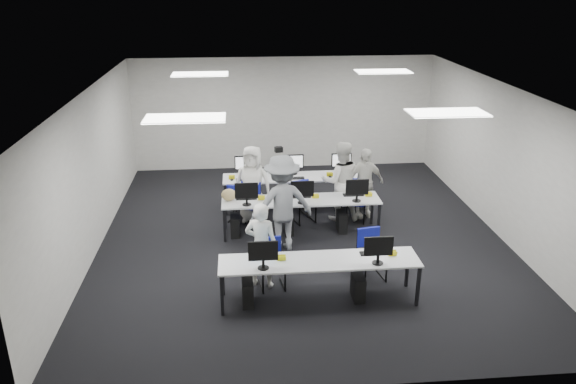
{
  "coord_description": "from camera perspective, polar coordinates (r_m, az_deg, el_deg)",
  "views": [
    {
      "loc": [
        -1.21,
        -10.25,
        4.96
      ],
      "look_at": [
        -0.29,
        -0.05,
        1.0
      ],
      "focal_mm": 35.0,
      "sensor_mm": 36.0,
      "label": 1
    }
  ],
  "objects": [
    {
      "name": "handbag",
      "position": [
        11.3,
        -6.02,
        -0.28
      ],
      "size": [
        0.3,
        0.2,
        0.25
      ],
      "primitive_type": "ellipsoid",
      "rotation": [
        0.0,
        0.0,
        -0.01
      ],
      "color": "#9E8251",
      "rests_on": "desk_mid"
    },
    {
      "name": "desk_back",
      "position": [
        12.66,
        0.63,
        1.37
      ],
      "size": [
        3.2,
        0.7,
        0.73
      ],
      "color": "silver",
      "rests_on": "ground"
    },
    {
      "name": "student_2",
      "position": [
        11.91,
        -3.62,
        0.81
      ],
      "size": [
        0.92,
        0.72,
        1.66
      ],
      "primitive_type": "imported",
      "rotation": [
        0.0,
        0.0,
        -0.26
      ],
      "color": "silver",
      "rests_on": "ground"
    },
    {
      "name": "student_1",
      "position": [
        12.0,
        5.39,
        1.1
      ],
      "size": [
        0.85,
        0.66,
        1.74
      ],
      "primitive_type": "imported",
      "rotation": [
        0.0,
        0.0,
        3.14
      ],
      "color": "silver",
      "rests_on": "ground"
    },
    {
      "name": "chair_0",
      "position": [
        9.6,
        -1.67,
        -8.14
      ],
      "size": [
        0.47,
        0.5,
        0.84
      ],
      "rotation": [
        0.0,
        0.0,
        0.12
      ],
      "color": "navy",
      "rests_on": "ground"
    },
    {
      "name": "chair_1",
      "position": [
        9.96,
        8.43,
        -7.17
      ],
      "size": [
        0.5,
        0.54,
        0.88
      ],
      "rotation": [
        0.0,
        0.0,
        0.17
      ],
      "color": "navy",
      "rests_on": "ground"
    },
    {
      "name": "chair_5",
      "position": [
        12.17,
        -5.01,
        -1.63
      ],
      "size": [
        0.52,
        0.55,
        0.85
      ],
      "rotation": [
        0.0,
        0.0,
        -0.27
      ],
      "color": "navy",
      "rests_on": "ground"
    },
    {
      "name": "equipment_front",
      "position": [
        9.14,
        1.96,
        -9.11
      ],
      "size": [
        2.51,
        0.41,
        1.19
      ],
      "color": "#0E6DB8",
      "rests_on": "desk_front"
    },
    {
      "name": "chair_7",
      "position": [
        12.56,
        6.5,
        -0.91
      ],
      "size": [
        0.45,
        0.49,
        0.87
      ],
      "rotation": [
        0.0,
        0.0,
        -0.06
      ],
      "color": "navy",
      "rests_on": "ground"
    },
    {
      "name": "equipment_back",
      "position": [
        12.81,
        1.47,
        0.07
      ],
      "size": [
        2.91,
        0.41,
        1.19
      ],
      "color": "white",
      "rests_on": "desk_back"
    },
    {
      "name": "desk_front",
      "position": [
        9.02,
        3.19,
        -7.21
      ],
      "size": [
        3.2,
        0.7,
        0.73
      ],
      "color": "silver",
      "rests_on": "ground"
    },
    {
      "name": "chair_2",
      "position": [
        11.89,
        -3.98,
        -2.07
      ],
      "size": [
        0.57,
        0.6,
        0.91
      ],
      "rotation": [
        0.0,
        0.0,
        -0.32
      ],
      "color": "navy",
      "rests_on": "ground"
    },
    {
      "name": "ceiling_panels",
      "position": [
        10.51,
        1.57,
        10.3
      ],
      "size": [
        5.2,
        4.6,
        0.02
      ],
      "color": "white",
      "rests_on": "room"
    },
    {
      "name": "dslr_camera",
      "position": [
        10.42,
        -0.95,
        4.34
      ],
      "size": [
        0.18,
        0.21,
        0.1
      ],
      "primitive_type": "cube",
      "rotation": [
        0.0,
        0.0,
        3.39
      ],
      "color": "black",
      "rests_on": "photographer"
    },
    {
      "name": "chair_4",
      "position": [
        12.2,
        6.98,
        -1.7
      ],
      "size": [
        0.51,
        0.54,
        0.82
      ],
      "rotation": [
        0.0,
        0.0,
        -0.31
      ],
      "color": "navy",
      "rests_on": "ground"
    },
    {
      "name": "room",
      "position": [
        10.88,
        1.49,
        2.6
      ],
      "size": [
        9.0,
        9.02,
        3.0
      ],
      "color": "black",
      "rests_on": "ground"
    },
    {
      "name": "student_0",
      "position": [
        9.4,
        -2.73,
        -5.41
      ],
      "size": [
        0.64,
        0.51,
        1.52
      ],
      "primitive_type": "imported",
      "rotation": [
        0.0,
        0.0,
        2.83
      ],
      "color": "silver",
      "rests_on": "ground"
    },
    {
      "name": "student_3",
      "position": [
        12.23,
        7.7,
        0.92
      ],
      "size": [
        0.96,
        0.55,
        1.55
      ],
      "primitive_type": "imported",
      "rotation": [
        0.0,
        0.0,
        0.2
      ],
      "color": "silver",
      "rests_on": "ground"
    },
    {
      "name": "chair_6",
      "position": [
        12.31,
        0.84,
        -1.23
      ],
      "size": [
        0.55,
        0.57,
        0.87
      ],
      "rotation": [
        0.0,
        0.0,
        0.31
      ],
      "color": "navy",
      "rests_on": "ground"
    },
    {
      "name": "desk_mid",
      "position": [
        11.36,
        1.34,
        -1.01
      ],
      "size": [
        3.2,
        0.7,
        0.73
      ],
      "color": "silver",
      "rests_on": "ground"
    },
    {
      "name": "photographer",
      "position": [
        10.59,
        -0.61,
        -1.15
      ],
      "size": [
        1.35,
        0.97,
        1.89
      ],
      "primitive_type": "imported",
      "rotation": [
        0.0,
        0.0,
        3.39
      ],
      "color": "gray",
      "rests_on": "ground"
    },
    {
      "name": "chair_3",
      "position": [
        12.07,
        1.56,
        -1.71
      ],
      "size": [
        0.55,
        0.57,
        0.86
      ],
      "rotation": [
        0.0,
        0.0,
        0.33
      ],
      "color": "navy",
      "rests_on": "ground"
    },
    {
      "name": "equipment_mid",
      "position": [
        11.45,
        0.38,
        -2.57
      ],
      "size": [
        2.91,
        0.41,
        1.19
      ],
      "color": "white",
      "rests_on": "desk_mid"
    }
  ]
}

